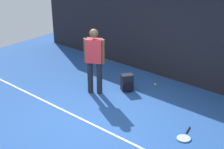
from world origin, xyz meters
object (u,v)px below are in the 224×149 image
object	(u,v)px
tennis_racket	(184,137)
backpack	(127,83)
tennis_player	(94,58)
tennis_ball_near_player	(155,84)

from	to	relation	value
tennis_racket	backpack	bearing A→B (deg)	-125.05
tennis_racket	tennis_player	bearing A→B (deg)	-108.02
tennis_player	tennis_ball_near_player	xyz separation A→B (m)	(0.95, 1.36, -0.93)
tennis_racket	backpack	xyz separation A→B (m)	(-2.20, 0.95, 0.20)
tennis_racket	backpack	size ratio (longest dim) A/B	1.44
tennis_player	tennis_ball_near_player	distance (m)	1.90
tennis_racket	tennis_ball_near_player	world-z (taller)	tennis_ball_near_player
tennis_racket	tennis_ball_near_player	xyz separation A→B (m)	(-1.79, 1.66, 0.02)
tennis_ball_near_player	backpack	bearing A→B (deg)	-120.18
tennis_racket	tennis_ball_near_player	size ratio (longest dim) A/B	9.63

